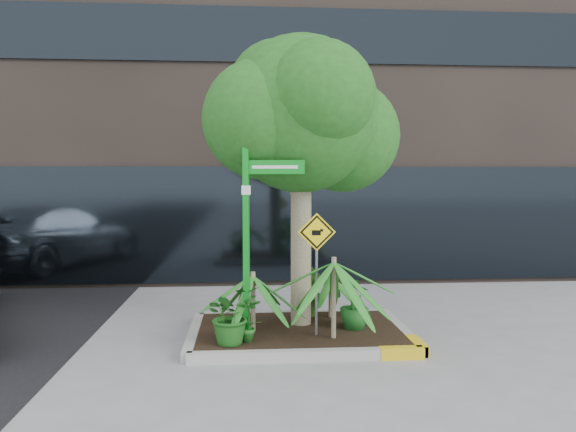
{
  "coord_description": "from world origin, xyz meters",
  "views": [
    {
      "loc": [
        -0.61,
        -8.14,
        2.47
      ],
      "look_at": [
        0.02,
        0.2,
        1.89
      ],
      "focal_mm": 35.0,
      "sensor_mm": 36.0,
      "label": 1
    }
  ],
  "objects": [
    {
      "name": "ground",
      "position": [
        0.0,
        0.0,
        0.0
      ],
      "size": [
        80.0,
        80.0,
        0.0
      ],
      "primitive_type": "plane",
      "color": "gray",
      "rests_on": "ground"
    },
    {
      "name": "building",
      "position": [
        0.5,
        8.5,
        7.5
      ],
      "size": [
        18.0,
        8.0,
        15.0
      ],
      "primitive_type": "cube",
      "color": "#2D2621",
      "rests_on": "ground"
    },
    {
      "name": "planter",
      "position": [
        0.23,
        0.27,
        0.1
      ],
      "size": [
        3.35,
        2.36,
        0.15
      ],
      "color": "#9E9E99",
      "rests_on": "ground"
    },
    {
      "name": "tree",
      "position": [
        0.26,
        0.6,
        3.43
      ],
      "size": [
        3.13,
        2.78,
        4.7
      ],
      "color": "tan",
      "rests_on": "ground"
    },
    {
      "name": "palm_front",
      "position": [
        0.65,
        -0.25,
        1.25
      ],
      "size": [
        1.32,
        1.32,
        1.47
      ],
      "color": "tan",
      "rests_on": "ground"
    },
    {
      "name": "palm_left",
      "position": [
        -0.5,
        0.2,
        0.99
      ],
      "size": [
        1.01,
        1.01,
        1.13
      ],
      "color": "tan",
      "rests_on": "ground"
    },
    {
      "name": "palm_back",
      "position": [
        0.79,
        0.95,
        0.83
      ],
      "size": [
        0.82,
        0.82,
        0.91
      ],
      "color": "tan",
      "rests_on": "ground"
    },
    {
      "name": "shrub_a",
      "position": [
        -0.82,
        -0.42,
        0.56
      ],
      "size": [
        1.01,
        1.01,
        0.82
      ],
      "primitive_type": "imported",
      "rotation": [
        0.0,
        0.0,
        0.56
      ],
      "color": "#1A5317",
      "rests_on": "planter"
    },
    {
      "name": "shrub_b",
      "position": [
        1.05,
        0.22,
        0.55
      ],
      "size": [
        0.63,
        0.63,
        0.79
      ],
      "primitive_type": "imported",
      "rotation": [
        0.0,
        0.0,
        2.33
      ],
      "color": "#1C5D1F",
      "rests_on": "planter"
    },
    {
      "name": "shrub_c",
      "position": [
        -0.57,
        -0.36,
        0.48
      ],
      "size": [
        0.42,
        0.42,
        0.66
      ],
      "primitive_type": "imported",
      "rotation": [
        0.0,
        0.0,
        3.37
      ],
      "color": "#236920",
      "rests_on": "planter"
    },
    {
      "name": "shrub_d",
      "position": [
        0.46,
        1.01,
        0.58
      ],
      "size": [
        0.63,
        0.63,
        0.86
      ],
      "primitive_type": "imported",
      "rotation": [
        0.0,
        0.0,
        5.18
      ],
      "color": "#2F681E",
      "rests_on": "planter"
    },
    {
      "name": "street_sign_post",
      "position": [
        -0.53,
        -0.25,
        1.84
      ],
      "size": [
        0.87,
        0.96,
        2.98
      ],
      "rotation": [
        0.0,
        0.0,
        -0.17
      ],
      "color": "#0C8C1D",
      "rests_on": "ground"
    },
    {
      "name": "cattle_sign",
      "position": [
        0.42,
        -0.11,
        1.37
      ],
      "size": [
        0.55,
        0.07,
        1.8
      ],
      "rotation": [
        0.0,
        0.0,
        -0.03
      ],
      "color": "slate",
      "rests_on": "ground"
    }
  ]
}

